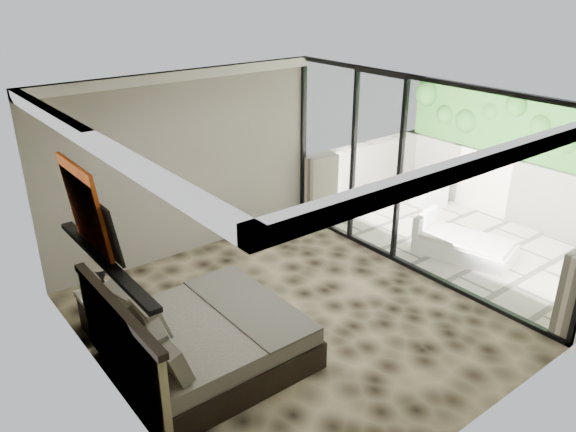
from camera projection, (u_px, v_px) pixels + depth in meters
floor at (290, 319)px, 7.13m from camera, size 5.00×5.00×0.00m
ceiling at (290, 100)px, 6.01m from camera, size 4.50×5.00×0.02m
back_wall at (187, 165)px, 8.36m from camera, size 4.50×0.02×2.80m
left_wall at (104, 277)px, 5.30m from camera, size 0.02×5.00×2.80m
glass_wall at (416, 178)px, 7.84m from camera, size 0.08×5.00×2.80m
terrace_slab at (467, 243)px, 9.27m from camera, size 3.00×5.00×0.12m
parapet_far at (519, 190)px, 9.80m from camera, size 0.30×5.00×1.10m
foliage_hedge at (529, 129)px, 9.36m from camera, size 0.36×4.60×1.10m
picture_ledge at (105, 262)px, 5.37m from camera, size 0.12×2.20×0.05m
bed at (200, 340)px, 6.18m from camera, size 1.97×1.91×1.09m
nightstand at (105, 311)px, 6.82m from camera, size 0.65×0.65×0.53m
table_lamp at (100, 265)px, 6.59m from camera, size 0.32×0.32×0.58m
abstract_canvas at (85, 207)px, 5.39m from camera, size 0.13×0.90×0.90m
framed_print at (106, 231)px, 5.23m from camera, size 0.11×0.50×0.60m
ottoman at (429, 192)px, 10.55m from camera, size 0.63×0.63×0.51m
lounger at (462, 245)px, 8.67m from camera, size 1.07×1.59×0.57m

